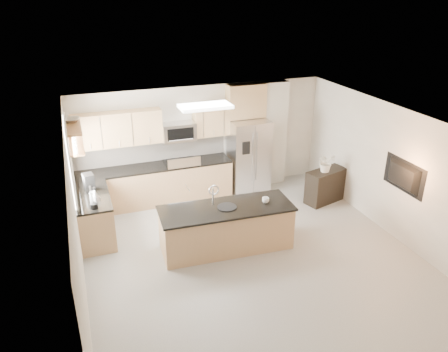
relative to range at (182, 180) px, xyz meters
name	(u,v)px	position (x,y,z in m)	size (l,w,h in m)	color
floor	(254,260)	(0.60, -2.92, -0.47)	(6.50, 6.50, 0.00)	#A6A49E
ceiling	(258,126)	(0.60, -2.92, 2.13)	(6.00, 6.50, 0.02)	white
wall_back	(202,140)	(0.60, 0.33, 0.83)	(6.00, 0.02, 2.60)	silver
wall_front	(373,322)	(0.60, -6.17, 0.83)	(6.00, 0.02, 2.60)	silver
wall_left	(76,227)	(-2.40, -2.92, 0.83)	(0.02, 6.50, 2.60)	silver
wall_right	(397,174)	(3.60, -2.92, 0.83)	(0.02, 6.50, 2.60)	silver
back_counter	(156,184)	(-0.63, 0.01, 0.00)	(3.55, 0.66, 1.44)	tan
left_counter	(95,216)	(-2.07, -1.07, -0.01)	(0.66, 1.50, 0.92)	tan
range	(182,180)	(0.00, 0.00, 0.00)	(0.76, 0.64, 1.14)	black
upper_cabinets	(147,126)	(-0.70, 0.16, 1.35)	(3.50, 0.33, 0.75)	tan
microwave	(179,132)	(0.00, 0.12, 1.16)	(0.76, 0.40, 0.40)	silver
refrigerator	(248,156)	(1.66, -0.05, 0.42)	(0.92, 0.78, 1.78)	silver
partition_column	(273,134)	(2.42, 0.18, 0.83)	(0.60, 0.30, 2.60)	beige
window	(70,163)	(-2.38, -1.07, 1.18)	(0.04, 1.15, 1.65)	white
shelf_lower	(75,145)	(-2.25, -0.97, 1.48)	(0.30, 1.20, 0.04)	#955E3B
shelf_upper	(72,126)	(-2.25, -0.97, 1.85)	(0.30, 1.20, 0.04)	#955E3B
ceiling_fixture	(205,106)	(0.20, -1.32, 2.09)	(1.00, 0.50, 0.06)	white
island	(226,227)	(0.26, -2.35, -0.03)	(2.57, 1.04, 1.30)	tan
credenza	(326,186)	(3.12, -1.26, -0.08)	(0.98, 0.41, 0.79)	black
cup	(266,200)	(1.03, -2.42, 0.46)	(0.14, 0.14, 0.11)	white
platter	(227,207)	(0.27, -2.36, 0.41)	(0.37, 0.37, 0.02)	black
blender	(93,201)	(-2.07, -1.64, 0.59)	(0.14, 0.14, 0.33)	black
kettle	(95,195)	(-2.02, -1.30, 0.56)	(0.21, 0.21, 0.26)	silver
coffee_maker	(89,183)	(-2.09, -0.84, 0.62)	(0.23, 0.26, 0.36)	black
bowl	(71,119)	(-2.25, -0.76, 1.91)	(0.39, 0.39, 0.09)	silver
flower_vase	(327,158)	(3.04, -1.30, 0.64)	(0.60, 0.52, 0.66)	white
television	(400,176)	(3.51, -3.12, 0.88)	(1.08, 0.14, 0.62)	black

